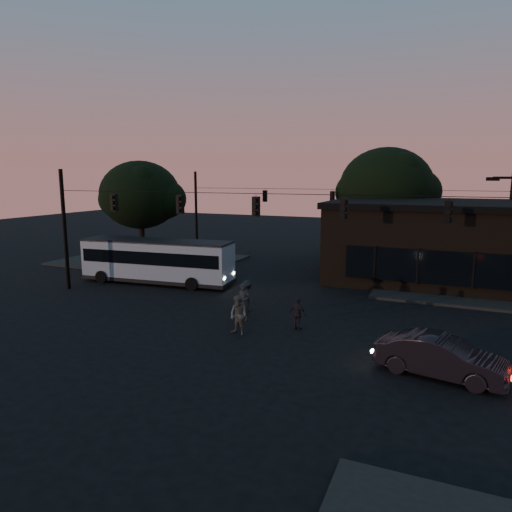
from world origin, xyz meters
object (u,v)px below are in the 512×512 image
at_px(car, 441,357).
at_px(pedestrian_c, 298,314).
at_px(bus, 157,259).
at_px(pedestrian_b, 238,315).
at_px(pedestrian_d, 248,296).
at_px(building, 447,241).
at_px(pedestrian_a, 243,302).

relative_size(car, pedestrian_c, 2.94).
bearing_deg(bus, pedestrian_b, -42.27).
distance_m(pedestrian_c, pedestrian_d, 3.80).
xyz_separation_m(bus, pedestrian_c, (11.57, -5.33, -0.87)).
distance_m(bus, pedestrian_b, 11.66).
bearing_deg(building, pedestrian_b, -118.46).
bearing_deg(car, pedestrian_c, 77.06).
bearing_deg(pedestrian_d, building, -95.25).
height_order(bus, car, bus).
bearing_deg(bus, pedestrian_d, -28.69).
bearing_deg(building, car, -89.55).
bearing_deg(pedestrian_b, pedestrian_c, 51.37).
bearing_deg(pedestrian_b, pedestrian_a, 123.60).
height_order(building, car, building).
xyz_separation_m(pedestrian_c, pedestrian_d, (-3.35, 1.78, 0.09)).
relative_size(building, pedestrian_d, 9.10).
relative_size(car, pedestrian_a, 2.40).
distance_m(pedestrian_b, pedestrian_c, 2.81).
relative_size(building, pedestrian_c, 10.14).
bearing_deg(pedestrian_a, pedestrian_c, -3.80).
bearing_deg(bus, pedestrian_c, -30.09).
xyz_separation_m(building, pedestrian_c, (-6.11, -13.79, -1.95)).
distance_m(car, pedestrian_c, 6.84).
bearing_deg(building, bus, -154.43).
xyz_separation_m(car, pedestrian_d, (-9.59, 4.59, 0.11)).
distance_m(building, pedestrian_d, 15.40).
xyz_separation_m(bus, pedestrian_b, (9.30, -6.99, -0.74)).
bearing_deg(pedestrian_b, building, 76.69).
relative_size(building, bus, 1.46).
distance_m(car, pedestrian_a, 9.67).
relative_size(pedestrian_a, pedestrian_d, 1.10).
height_order(bus, pedestrian_b, bus).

